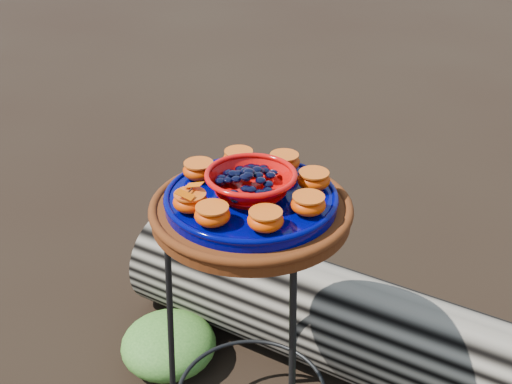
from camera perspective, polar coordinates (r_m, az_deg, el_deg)
The scene contains 17 objects.
plant_stand at distance 1.67m, azimuth -0.39°, elevation -12.65°, with size 0.44×0.44×0.70m, color black, non-canonical shape.
terracotta_saucer at distance 1.45m, azimuth -0.44°, elevation -1.76°, with size 0.45×0.45×0.04m, color #48220C.
cobalt_plate at distance 1.44m, azimuth -0.45°, elevation -0.69°, with size 0.39×0.39×0.03m, color #000334.
red_bowl at distance 1.42m, azimuth -0.45°, elevation 0.70°, with size 0.19×0.19×0.05m, color #C90806, non-canonical shape.
glass_gems at distance 1.40m, azimuth -0.46°, elevation 2.13°, with size 0.15×0.15×0.03m, color black, non-canonical shape.
orange_half_0 at distance 1.37m, azimuth -5.85°, elevation -0.87°, with size 0.07×0.07×0.04m, color #BD1F00.
orange_half_1 at distance 1.32m, azimuth -3.90°, elevation -2.07°, with size 0.07×0.07×0.04m, color #BD1F00.
orange_half_2 at distance 1.30m, azimuth 0.85°, elevation -2.53°, with size 0.07×0.07×0.04m, color #BD1F00.
orange_half_3 at distance 1.35m, azimuth 4.67°, elevation -1.12°, with size 0.07×0.07×0.04m, color #BD1F00.
orange_half_4 at distance 1.45m, azimuth 5.15°, elevation 1.06°, with size 0.07×0.07×0.04m, color #BD1F00.
orange_half_5 at distance 1.53m, azimuth 2.52°, elevation 2.67°, with size 0.07×0.07×0.04m, color #BD1F00.
orange_half_6 at distance 1.54m, azimuth -1.55°, elevation 3.00°, with size 0.07×0.07×0.04m, color #BD1F00.
orange_half_7 at distance 1.49m, azimuth -5.10°, elevation 1.92°, with size 0.07×0.07×0.04m, color #BD1F00.
butterfly at distance 1.35m, azimuth -5.91°, elevation 0.15°, with size 0.08×0.05×0.01m, color #D94D00, non-canonical shape.
driftwood_log at distance 1.98m, azimuth 11.80°, elevation -12.71°, with size 1.72×0.45×0.32m, color black, non-canonical shape.
foliage_left at distance 2.08m, azimuth -7.78°, elevation -13.15°, with size 0.30×0.30×0.15m, color #2D601B.
foliage_back at distance 2.24m, azimuth 4.94°, elevation -9.36°, with size 0.29×0.29×0.14m, color #2D601B.
Camera 1 is at (0.69, -1.03, 1.47)m, focal length 45.00 mm.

